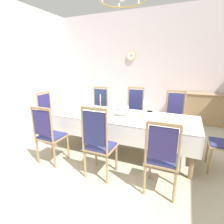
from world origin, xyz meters
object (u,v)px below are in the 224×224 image
object	(u,v)px
chair_south_c	(162,157)
dining_table	(121,119)
chair_south_a	(49,134)
bowl_near_left	(150,112)
chair_north_b	(134,112)
bowl_far_right	(137,123)
bowl_near_right	(84,116)
chair_south_b	(99,142)
soup_tureen	(122,110)
chair_head_west	(49,114)
mounted_clock	(131,56)
sideboard	(199,108)
candlestick_east	(143,111)
spoon_primary	(155,113)
chandelier	(122,0)
spoon_secondary	(81,116)
chair_north_a	(99,108)
chair_north_c	(174,116)
bowl_far_left	(60,113)

from	to	relation	value
chair_south_c	dining_table	bearing A→B (deg)	135.43
chair_south_a	bowl_near_left	size ratio (longest dim) A/B	7.12
dining_table	chair_south_a	world-z (taller)	chair_south_a
chair_north_b	bowl_far_right	distance (m)	1.38
bowl_near_left	bowl_near_right	size ratio (longest dim) A/B	1.04
chair_south_b	soup_tureen	bearing A→B (deg)	88.42
chair_south_b	bowl_far_right	world-z (taller)	chair_south_b
chair_head_west	mounted_clock	distance (m)	3.37
chair_south_b	sideboard	distance (m)	3.84
candlestick_east	spoon_primary	distance (m)	0.46
chair_south_a	chandelier	size ratio (longest dim) A/B	1.36
chair_head_west	soup_tureen	size ratio (longest dim) A/B	3.64
chair_south_b	chair_south_c	xyz separation A→B (m)	(0.93, 0.01, -0.03)
chair_south_b	bowl_far_right	distance (m)	0.73
chair_south_b	spoon_secondary	xyz separation A→B (m)	(-0.67, 0.54, 0.18)
chair_north_a	spoon_secondary	xyz separation A→B (m)	(0.31, -1.30, 0.18)
chair_head_west	soup_tureen	world-z (taller)	chair_head_west
chair_north_c	spoon_primary	distance (m)	0.64
soup_tureen	bowl_near_right	world-z (taller)	soup_tureen
chair_head_west	chair_south_b	bearing A→B (deg)	63.15
chair_north_b	sideboard	xyz separation A→B (m)	(1.53, 1.67, -0.14)
chair_north_c	bowl_far_left	size ratio (longest dim) A/B	6.11
bowl_far_left	chair_north_c	bearing A→B (deg)	32.50
chair_north_a	mounted_clock	world-z (taller)	mounted_clock
chandelier	candlestick_east	bearing A→B (deg)	-0.00
mounted_clock	candlestick_east	bearing A→B (deg)	-67.91
dining_table	chair_north_c	xyz separation A→B (m)	(0.93, 0.92, -0.10)
chair_north_b	chair_head_west	bearing A→B (deg)	26.89
dining_table	candlestick_east	world-z (taller)	candlestick_east
chair_south_a	chair_north_b	bearing A→B (deg)	62.13
bowl_far_right	sideboard	distance (m)	3.18
chair_south_a	soup_tureen	distance (m)	1.40
chair_north_a	mounted_clock	size ratio (longest dim) A/B	3.80
spoon_primary	candlestick_east	bearing A→B (deg)	-98.76
chair_north_c	chair_south_c	bearing A→B (deg)	90.00
chair_south_c	spoon_secondary	world-z (taller)	chair_south_c
chair_south_b	chair_north_c	bearing A→B (deg)	63.20
chair_north_a	bowl_far_right	size ratio (longest dim) A/B	6.98
bowl_near_left	sideboard	size ratio (longest dim) A/B	0.10
chair_north_c	bowl_far_left	distance (m)	2.48
bowl_far_right	bowl_near_left	bearing A→B (deg)	85.97
spoon_primary	bowl_near_left	bearing A→B (deg)	-155.35
chair_south_b	chair_head_west	distance (m)	2.05
chair_south_b	soup_tureen	world-z (taller)	chair_south_b
chair_south_c	bowl_near_right	bearing A→B (deg)	161.19
bowl_near_right	sideboard	bearing A→B (deg)	55.11
bowl_near_left	chair_south_c	bearing A→B (deg)	-71.05
chair_south_c	candlestick_east	xyz separation A→B (m)	(-0.49, 0.92, 0.34)
bowl_near_left	spoon_secondary	xyz separation A→B (m)	(-1.15, -0.77, -0.01)
bowl_far_left	mounted_clock	size ratio (longest dim) A/B	0.63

